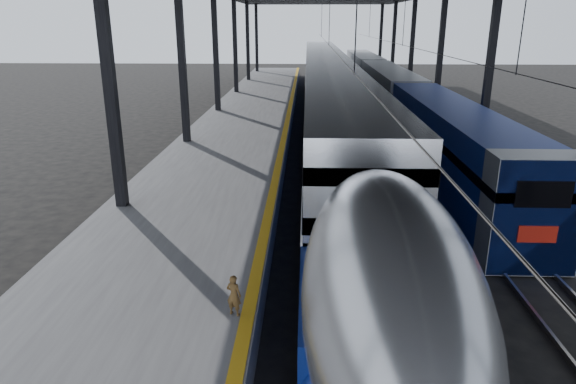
{
  "coord_description": "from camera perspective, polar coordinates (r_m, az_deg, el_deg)",
  "views": [
    {
      "loc": [
        0.52,
        -11.47,
        7.04
      ],
      "look_at": [
        -0.03,
        3.62,
        2.0
      ],
      "focal_mm": 32.0,
      "sensor_mm": 36.0,
      "label": 1
    }
  ],
  "objects": [
    {
      "name": "child",
      "position": [
        11.25,
        -6.04,
        -11.34
      ],
      "size": [
        0.4,
        0.33,
        0.94
      ],
      "primitive_type": "imported",
      "rotation": [
        0.0,
        0.0,
        2.78
      ],
      "color": "#51391B",
      "rests_on": "platform"
    },
    {
      "name": "second_train",
      "position": [
        41.58,
        11.22,
        10.86
      ],
      "size": [
        2.57,
        56.05,
        3.54
      ],
      "color": "navy",
      "rests_on": "ground"
    },
    {
      "name": "yellow_strip",
      "position": [
        32.06,
        -0.15,
        7.61
      ],
      "size": [
        0.3,
        80.0,
        0.01
      ],
      "primitive_type": "cube",
      "color": "#CB9313",
      "rests_on": "platform"
    },
    {
      "name": "tgv_train",
      "position": [
        36.05,
        4.48,
        10.58
      ],
      "size": [
        3.19,
        65.2,
        4.57
      ],
      "color": "#AEB0B5",
      "rests_on": "ground"
    },
    {
      "name": "platform",
      "position": [
        32.39,
        -5.14,
        6.73
      ],
      "size": [
        6.0,
        80.0,
        1.0
      ],
      "primitive_type": "cube",
      "color": "#4C4C4F",
      "rests_on": "ground"
    },
    {
      "name": "rails",
      "position": [
        32.47,
        9.11,
        5.85
      ],
      "size": [
        6.52,
        80.0,
        0.16
      ],
      "color": "slate",
      "rests_on": "ground"
    },
    {
      "name": "ground",
      "position": [
        13.47,
        -0.46,
        -13.07
      ],
      "size": [
        160.0,
        160.0,
        0.0
      ],
      "primitive_type": "plane",
      "color": "black",
      "rests_on": "ground"
    }
  ]
}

